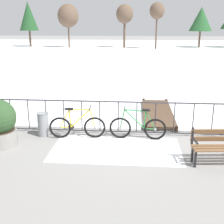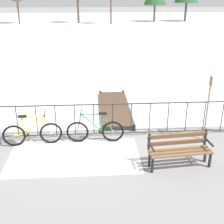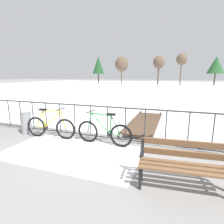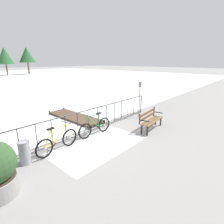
# 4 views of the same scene
# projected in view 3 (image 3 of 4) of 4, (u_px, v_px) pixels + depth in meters

# --- Properties ---
(ground_plane) EXTENTS (160.00, 160.00, 0.00)m
(ground_plane) POSITION_uv_depth(u_px,v_px,m) (99.00, 139.00, 5.66)
(ground_plane) COLOR gray
(frozen_pond) EXTENTS (80.00, 56.00, 0.03)m
(frozen_pond) POSITION_uv_depth(u_px,v_px,m) (163.00, 87.00, 31.84)
(frozen_pond) COLOR white
(frozen_pond) RESTS_ON ground
(snow_patch) EXTENTS (3.56, 1.91, 0.01)m
(snow_patch) POSITION_uv_depth(u_px,v_px,m) (71.00, 152.00, 4.64)
(snow_patch) COLOR white
(snow_patch) RESTS_ON ground
(railing_fence) EXTENTS (9.06, 0.06, 1.07)m
(railing_fence) POSITION_uv_depth(u_px,v_px,m) (99.00, 122.00, 5.54)
(railing_fence) COLOR #2D2D33
(railing_fence) RESTS_ON ground
(bicycle_near_railing) EXTENTS (1.71, 0.52, 0.97)m
(bicycle_near_railing) POSITION_uv_depth(u_px,v_px,m) (50.00, 127.00, 5.68)
(bicycle_near_railing) COLOR black
(bicycle_near_railing) RESTS_ON ground
(bicycle_second) EXTENTS (1.71, 0.52, 0.97)m
(bicycle_second) POSITION_uv_depth(u_px,v_px,m) (104.00, 132.00, 5.13)
(bicycle_second) COLOR black
(bicycle_second) RESTS_ON ground
(park_bench) EXTENTS (1.64, 0.63, 0.89)m
(park_bench) POSITION_uv_depth(u_px,v_px,m) (186.00, 161.00, 3.10)
(park_bench) COLOR brown
(park_bench) RESTS_ON ground
(trash_bin) EXTENTS (0.35, 0.35, 0.73)m
(trash_bin) POSITION_uv_depth(u_px,v_px,m) (26.00, 123.00, 6.12)
(trash_bin) COLOR gray
(trash_bin) RESTS_ON ground
(wooden_dock) EXTENTS (1.10, 3.64, 0.20)m
(wooden_dock) POSITION_uv_depth(u_px,v_px,m) (144.00, 122.00, 7.18)
(wooden_dock) COLOR #4C3828
(wooden_dock) RESTS_ON ground
(tree_far_west) EXTENTS (3.28, 3.28, 5.73)m
(tree_far_west) POSITION_uv_depth(u_px,v_px,m) (216.00, 65.00, 35.30)
(tree_far_west) COLOR brown
(tree_far_west) RESTS_ON ground
(tree_centre) EXTENTS (2.98, 2.98, 6.10)m
(tree_centre) POSITION_uv_depth(u_px,v_px,m) (122.00, 64.00, 39.91)
(tree_centre) COLOR brown
(tree_centre) RESTS_ON ground
(tree_east_mid) EXTENTS (2.42, 2.42, 6.05)m
(tree_east_mid) POSITION_uv_depth(u_px,v_px,m) (159.00, 63.00, 37.60)
(tree_east_mid) COLOR brown
(tree_east_mid) RESTS_ON ground
(tree_far_east) EXTENTS (2.80, 2.80, 6.55)m
(tree_far_east) POSITION_uv_depth(u_px,v_px,m) (98.00, 65.00, 43.35)
(tree_far_east) COLOR brown
(tree_far_east) RESTS_ON ground
(tree_extra) EXTENTS (2.03, 2.03, 6.18)m
(tree_extra) POSITION_uv_depth(u_px,v_px,m) (182.00, 60.00, 34.38)
(tree_extra) COLOR brown
(tree_extra) RESTS_ON ground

